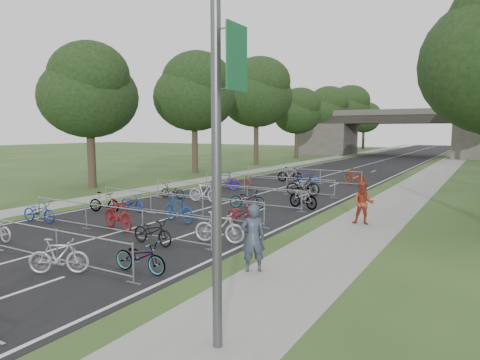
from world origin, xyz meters
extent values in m
cube|color=black|center=(0.00, 50.00, 0.01)|extent=(11.00, 140.00, 0.01)
cube|color=gray|center=(8.00, 50.00, 0.01)|extent=(3.00, 140.00, 0.01)
cube|color=gray|center=(-7.50, 50.00, 0.01)|extent=(2.00, 140.00, 0.01)
cube|color=silver|center=(0.00, 50.00, 0.00)|extent=(0.12, 140.00, 0.00)
cube|color=#413F3A|center=(-11.50, 65.00, 2.50)|extent=(8.00, 8.00, 5.00)
cube|color=black|center=(0.00, 65.00, 5.60)|extent=(30.00, 8.00, 1.20)
cube|color=#413F3A|center=(0.00, 61.20, 6.60)|extent=(30.00, 0.40, 0.90)
cube|color=#413F3A|center=(0.00, 68.80, 6.60)|extent=(30.00, 0.40, 0.90)
cylinder|color=#4C4C51|center=(8.30, 2.00, 4.00)|extent=(0.18, 0.18, 8.00)
cube|color=#195834|center=(8.72, 2.00, 5.20)|extent=(0.03, 0.65, 1.10)
cylinder|color=#33261C|center=(-11.50, 16.00, 2.10)|extent=(0.56, 0.56, 4.20)
ellipsoid|color=black|center=(-11.50, 16.00, 6.22)|extent=(6.72, 6.72, 5.51)
sphere|color=black|center=(-10.90, 15.50, 7.56)|extent=(5.38, 5.38, 5.38)
sphere|color=black|center=(-12.00, 16.50, 5.38)|extent=(4.37, 4.37, 4.37)
cylinder|color=#33261C|center=(-11.50, 28.00, 2.36)|extent=(0.56, 0.56, 4.72)
ellipsoid|color=black|center=(-11.50, 28.00, 6.99)|extent=(7.56, 7.56, 6.20)
sphere|color=black|center=(-10.90, 27.50, 8.50)|extent=(6.05, 6.05, 6.05)
sphere|color=black|center=(-12.00, 28.50, 6.05)|extent=(4.91, 4.91, 4.91)
cylinder|color=#33261C|center=(-11.50, 40.00, 2.62)|extent=(0.56, 0.56, 5.25)
ellipsoid|color=black|center=(-11.50, 40.00, 7.77)|extent=(8.40, 8.40, 6.89)
sphere|color=black|center=(-10.90, 39.50, 9.45)|extent=(6.72, 6.72, 6.72)
sphere|color=black|center=(-12.00, 40.50, 6.72)|extent=(5.46, 5.46, 5.46)
cylinder|color=#33261C|center=(-11.50, 52.00, 2.10)|extent=(0.56, 0.56, 4.20)
ellipsoid|color=black|center=(-11.50, 52.00, 6.22)|extent=(6.72, 6.72, 5.51)
sphere|color=black|center=(-10.90, 51.50, 7.56)|extent=(5.38, 5.38, 5.38)
sphere|color=black|center=(-12.00, 52.50, 5.38)|extent=(4.37, 4.37, 4.37)
cylinder|color=#33261C|center=(-11.50, 64.00, 2.36)|extent=(0.56, 0.56, 4.72)
ellipsoid|color=black|center=(-11.50, 64.00, 6.99)|extent=(7.56, 7.56, 6.20)
sphere|color=black|center=(-10.90, 63.50, 8.50)|extent=(6.05, 6.05, 6.05)
sphere|color=black|center=(-12.00, 64.50, 6.05)|extent=(4.91, 4.91, 4.91)
cylinder|color=#33261C|center=(-11.50, 76.00, 2.62)|extent=(0.56, 0.56, 5.25)
ellipsoid|color=black|center=(-11.50, 76.00, 7.77)|extent=(8.40, 8.40, 6.89)
sphere|color=black|center=(-10.90, 75.50, 9.45)|extent=(6.72, 6.72, 6.72)
sphere|color=black|center=(-12.00, 76.50, 6.72)|extent=(5.46, 5.46, 5.46)
cylinder|color=#33261C|center=(-11.50, 88.00, 2.10)|extent=(0.56, 0.56, 4.20)
ellipsoid|color=black|center=(-11.50, 88.00, 6.22)|extent=(6.72, 6.72, 5.51)
sphere|color=black|center=(-10.90, 87.50, 7.56)|extent=(5.38, 5.38, 5.38)
sphere|color=black|center=(-12.00, 88.50, 5.38)|extent=(4.37, 4.37, 4.37)
cylinder|color=#93969B|center=(0.00, 3.60, 1.05)|extent=(9.20, 0.04, 0.04)
cylinder|color=#93969B|center=(0.00, 3.60, 0.18)|extent=(9.20, 0.04, 0.04)
cylinder|color=#93969B|center=(1.53, 3.60, 0.55)|extent=(0.05, 0.05, 1.10)
cube|color=#93969B|center=(1.53, 3.60, 0.01)|extent=(0.50, 0.08, 0.03)
cylinder|color=#93969B|center=(4.60, 3.60, 0.55)|extent=(0.05, 0.05, 1.10)
cube|color=#93969B|center=(4.60, 3.60, 0.01)|extent=(0.50, 0.08, 0.03)
cylinder|color=#93969B|center=(0.00, 7.20, 1.05)|extent=(9.20, 0.04, 0.04)
cylinder|color=#93969B|center=(0.00, 7.20, 0.18)|extent=(9.20, 0.04, 0.04)
cylinder|color=#93969B|center=(-4.60, 7.20, 0.55)|extent=(0.05, 0.05, 1.10)
cube|color=#93969B|center=(-4.60, 7.20, 0.01)|extent=(0.50, 0.08, 0.03)
cylinder|color=#93969B|center=(-1.53, 7.20, 0.55)|extent=(0.05, 0.05, 1.10)
cube|color=#93969B|center=(-1.53, 7.20, 0.01)|extent=(0.50, 0.08, 0.03)
cylinder|color=#93969B|center=(1.53, 7.20, 0.55)|extent=(0.05, 0.05, 1.10)
cube|color=#93969B|center=(1.53, 7.20, 0.01)|extent=(0.50, 0.08, 0.03)
cylinder|color=#93969B|center=(4.60, 7.20, 0.55)|extent=(0.05, 0.05, 1.10)
cube|color=#93969B|center=(4.60, 7.20, 0.01)|extent=(0.50, 0.08, 0.03)
cylinder|color=#93969B|center=(0.00, 11.00, 1.05)|extent=(9.20, 0.04, 0.04)
cylinder|color=#93969B|center=(0.00, 11.00, 0.18)|extent=(9.20, 0.04, 0.04)
cylinder|color=#93969B|center=(-4.60, 11.00, 0.55)|extent=(0.05, 0.05, 1.10)
cube|color=#93969B|center=(-4.60, 11.00, 0.01)|extent=(0.50, 0.08, 0.03)
cylinder|color=#93969B|center=(-1.53, 11.00, 0.55)|extent=(0.05, 0.05, 1.10)
cube|color=#93969B|center=(-1.53, 11.00, 0.01)|extent=(0.50, 0.08, 0.03)
cylinder|color=#93969B|center=(1.53, 11.00, 0.55)|extent=(0.05, 0.05, 1.10)
cube|color=#93969B|center=(1.53, 11.00, 0.01)|extent=(0.50, 0.08, 0.03)
cylinder|color=#93969B|center=(4.60, 11.00, 0.55)|extent=(0.05, 0.05, 1.10)
cube|color=#93969B|center=(4.60, 11.00, 0.01)|extent=(0.50, 0.08, 0.03)
cylinder|color=#93969B|center=(0.00, 15.00, 1.05)|extent=(9.20, 0.04, 0.04)
cylinder|color=#93969B|center=(0.00, 15.00, 0.18)|extent=(9.20, 0.04, 0.04)
cylinder|color=#93969B|center=(-4.60, 15.00, 0.55)|extent=(0.05, 0.05, 1.10)
cube|color=#93969B|center=(-4.60, 15.00, 0.01)|extent=(0.50, 0.08, 0.03)
cylinder|color=#93969B|center=(-1.53, 15.00, 0.55)|extent=(0.05, 0.05, 1.10)
cube|color=#93969B|center=(-1.53, 15.00, 0.01)|extent=(0.50, 0.08, 0.03)
cylinder|color=#93969B|center=(1.53, 15.00, 0.55)|extent=(0.05, 0.05, 1.10)
cube|color=#93969B|center=(1.53, 15.00, 0.01)|extent=(0.50, 0.08, 0.03)
cylinder|color=#93969B|center=(4.60, 15.00, 0.55)|extent=(0.05, 0.05, 1.10)
cube|color=#93969B|center=(4.60, 15.00, 0.01)|extent=(0.50, 0.08, 0.03)
cylinder|color=#93969B|center=(0.00, 20.00, 1.05)|extent=(9.20, 0.04, 0.04)
cylinder|color=#93969B|center=(0.00, 20.00, 0.18)|extent=(9.20, 0.04, 0.04)
cylinder|color=#93969B|center=(-4.60, 20.00, 0.55)|extent=(0.05, 0.05, 1.10)
cube|color=#93969B|center=(-4.60, 20.00, 0.01)|extent=(0.50, 0.08, 0.03)
cylinder|color=#93969B|center=(-1.53, 20.00, 0.55)|extent=(0.05, 0.05, 1.10)
cube|color=#93969B|center=(-1.53, 20.00, 0.01)|extent=(0.50, 0.08, 0.03)
cylinder|color=#93969B|center=(1.53, 20.00, 0.55)|extent=(0.05, 0.05, 1.10)
cube|color=#93969B|center=(1.53, 20.00, 0.01)|extent=(0.50, 0.08, 0.03)
cylinder|color=#93969B|center=(4.60, 20.00, 0.55)|extent=(0.05, 0.05, 1.10)
cube|color=#93969B|center=(4.60, 20.00, 0.01)|extent=(0.50, 0.08, 0.03)
cylinder|color=#93969B|center=(0.00, 26.00, 1.05)|extent=(9.20, 0.04, 0.04)
cylinder|color=#93969B|center=(0.00, 26.00, 0.18)|extent=(9.20, 0.04, 0.04)
cylinder|color=#93969B|center=(-4.60, 26.00, 0.55)|extent=(0.05, 0.05, 1.10)
cube|color=#93969B|center=(-4.60, 26.00, 0.01)|extent=(0.50, 0.08, 0.03)
cylinder|color=#93969B|center=(-1.53, 26.00, 0.55)|extent=(0.05, 0.05, 1.10)
cube|color=#93969B|center=(-1.53, 26.00, 0.01)|extent=(0.50, 0.08, 0.03)
cylinder|color=#93969B|center=(1.53, 26.00, 0.55)|extent=(0.05, 0.05, 1.10)
cube|color=#93969B|center=(1.53, 26.00, 0.01)|extent=(0.50, 0.08, 0.03)
cylinder|color=#93969B|center=(4.60, 26.00, 0.55)|extent=(0.05, 0.05, 1.10)
cube|color=#93969B|center=(4.60, 26.00, 0.01)|extent=(0.50, 0.08, 0.03)
imported|color=#A5A5AD|center=(2.27, 3.10, 0.50)|extent=(1.66, 1.30, 1.00)
imported|color=#93969B|center=(4.16, 4.33, 0.45)|extent=(1.77, 0.73, 0.91)
imported|color=navy|center=(-4.30, 6.99, 0.47)|extent=(1.87, 0.85, 0.95)
imported|color=maroon|center=(-0.30, 7.75, 0.62)|extent=(2.14, 1.05, 1.24)
imported|color=black|center=(2.44, 6.74, 0.47)|extent=(1.84, 0.75, 0.95)
imported|color=silver|center=(4.30, 8.13, 0.56)|extent=(1.93, 0.95, 1.12)
imported|color=#93969B|center=(-3.67, 10.04, 0.50)|extent=(1.72, 0.85, 0.99)
imported|color=navy|center=(-2.69, 10.93, 0.45)|extent=(1.77, 0.85, 0.89)
imported|color=navy|center=(0.92, 10.08, 0.59)|extent=(2.04, 1.01, 1.18)
imported|color=maroon|center=(3.49, 11.04, 0.46)|extent=(1.86, 1.17, 0.92)
imported|color=black|center=(-3.53, 15.03, 0.44)|extent=(1.67, 0.58, 0.88)
imported|color=#BABBC2|center=(-1.20, 14.94, 0.58)|extent=(1.96, 0.66, 1.16)
imported|color=#93969B|center=(1.81, 14.52, 0.48)|extent=(1.92, 1.01, 0.96)
imported|color=#93969B|center=(4.30, 15.90, 0.55)|extent=(1.90, 1.09, 1.10)
imported|color=navy|center=(-2.81, 19.62, 0.60)|extent=(2.04, 1.34, 1.19)
imported|color=maroon|center=(-2.18, 20.37, 0.52)|extent=(2.06, 0.91, 1.05)
imported|color=black|center=(2.65, 19.88, 0.62)|extent=(2.14, 0.96, 1.24)
imported|color=#B5B7BE|center=(2.50, 20.63, 0.55)|extent=(2.23, 1.51, 1.11)
imported|color=#93969B|center=(-0.92, 25.95, 0.58)|extent=(1.99, 0.90, 1.15)
imported|color=navy|center=(0.55, 25.93, 0.46)|extent=(1.85, 1.29, 0.92)
imported|color=maroon|center=(3.92, 26.76, 0.62)|extent=(2.11, 1.42, 1.24)
imported|color=#323B4B|center=(6.81, 6.05, 0.96)|extent=(0.84, 0.79, 1.93)
imported|color=maroon|center=(7.90, 13.72, 0.91)|extent=(0.97, 0.80, 1.82)
camera|label=1|loc=(12.49, -4.26, 3.99)|focal=32.00mm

